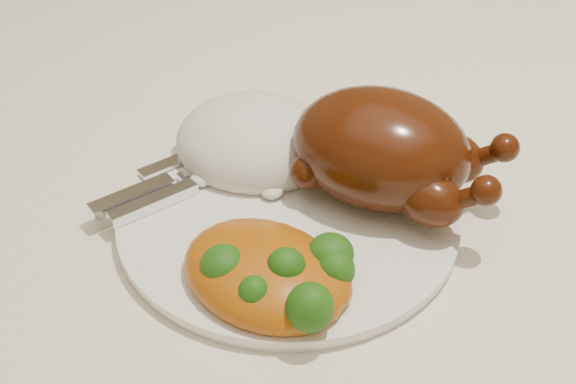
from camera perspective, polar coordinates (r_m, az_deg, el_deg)
The scene contains 7 objects.
dining_table at distance 0.75m, azimuth 6.63°, elevation -3.97°, with size 1.60×0.90×0.76m.
tablecloth at distance 0.70m, azimuth 7.06°, elevation 0.48°, with size 1.73×1.03×0.18m.
dinner_plate at distance 0.60m, azimuth -0.00°, elevation -1.89°, with size 0.25×0.25×0.01m, color white.
roast_chicken at distance 0.60m, azimuth 6.96°, elevation 3.00°, with size 0.18×0.13×0.09m.
rice_mound at distance 0.65m, azimuth -2.36°, elevation 3.56°, with size 0.16×0.16×0.07m.
mac_and_cheese at distance 0.54m, azimuth -1.09°, elevation -5.88°, with size 0.13×0.10×0.05m.
cutlery at distance 0.63m, azimuth -8.83°, elevation 0.54°, with size 0.06×0.16×0.01m.
Camera 1 is at (0.25, -0.49, 1.16)m, focal length 50.00 mm.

